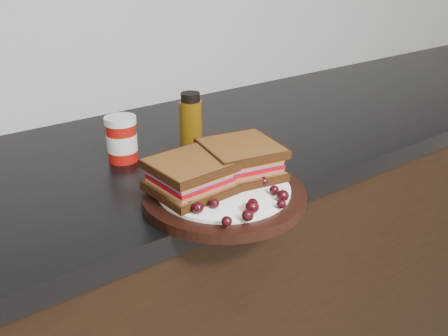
# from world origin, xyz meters

# --- Properties ---
(base_cabinets) EXTENTS (3.96, 0.58, 0.86)m
(base_cabinets) POSITION_xyz_m (0.00, 1.70, 0.43)
(base_cabinets) COLOR black
(base_cabinets) RESTS_ON ground_plane
(countertop) EXTENTS (3.98, 0.60, 0.04)m
(countertop) POSITION_xyz_m (0.00, 1.70, 0.88)
(countertop) COLOR black
(countertop) RESTS_ON base_cabinets
(plate) EXTENTS (0.28, 0.28, 0.02)m
(plate) POSITION_xyz_m (0.02, 1.44, 0.91)
(plate) COLOR black
(plate) RESTS_ON countertop
(sandwich_left) EXTENTS (0.13, 0.13, 0.05)m
(sandwich_left) POSITION_xyz_m (-0.03, 1.47, 0.95)
(sandwich_left) COLOR brown
(sandwich_left) RESTS_ON plate
(sandwich_right) EXTENTS (0.15, 0.15, 0.06)m
(sandwich_right) POSITION_xyz_m (0.07, 1.47, 0.95)
(sandwich_right) COLOR brown
(sandwich_right) RESTS_ON plate
(grape_0) EXTENTS (0.02, 0.02, 0.02)m
(grape_0) POSITION_xyz_m (-0.07, 1.40, 0.93)
(grape_0) COLOR black
(grape_0) RESTS_ON plate
(grape_1) EXTENTS (0.02, 0.02, 0.02)m
(grape_1) POSITION_xyz_m (-0.04, 1.40, 0.93)
(grape_1) COLOR black
(grape_1) RESTS_ON plate
(grape_2) EXTENTS (0.02, 0.02, 0.02)m
(grape_2) POSITION_xyz_m (-0.05, 1.34, 0.93)
(grape_2) COLOR black
(grape_2) RESTS_ON plate
(grape_3) EXTENTS (0.02, 0.02, 0.02)m
(grape_3) POSITION_xyz_m (-0.02, 1.33, 0.93)
(grape_3) COLOR black
(grape_3) RESTS_ON plate
(grape_4) EXTENTS (0.02, 0.02, 0.02)m
(grape_4) POSITION_xyz_m (0.00, 1.35, 0.93)
(grape_4) COLOR black
(grape_4) RESTS_ON plate
(grape_5) EXTENTS (0.02, 0.02, 0.02)m
(grape_5) POSITION_xyz_m (0.01, 1.36, 0.93)
(grape_5) COLOR black
(grape_5) RESTS_ON plate
(grape_6) EXTENTS (0.02, 0.02, 0.01)m
(grape_6) POSITION_xyz_m (0.05, 1.33, 0.93)
(grape_6) COLOR black
(grape_6) RESTS_ON plate
(grape_7) EXTENTS (0.02, 0.02, 0.02)m
(grape_7) POSITION_xyz_m (0.07, 1.35, 0.93)
(grape_7) COLOR black
(grape_7) RESTS_ON plate
(grape_8) EXTENTS (0.02, 0.02, 0.02)m
(grape_8) POSITION_xyz_m (0.07, 1.37, 0.93)
(grape_8) COLOR black
(grape_8) RESTS_ON plate
(grape_9) EXTENTS (0.02, 0.02, 0.02)m
(grape_9) POSITION_xyz_m (0.08, 1.41, 0.93)
(grape_9) COLOR black
(grape_9) RESTS_ON plate
(grape_10) EXTENTS (0.02, 0.02, 0.02)m
(grape_10) POSITION_xyz_m (0.10, 1.41, 0.93)
(grape_10) COLOR black
(grape_10) RESTS_ON plate
(grape_11) EXTENTS (0.02, 0.02, 0.02)m
(grape_11) POSITION_xyz_m (0.10, 1.44, 0.93)
(grape_11) COLOR black
(grape_11) RESTS_ON plate
(grape_12) EXTENTS (0.02, 0.02, 0.02)m
(grape_12) POSITION_xyz_m (0.09, 1.46, 0.93)
(grape_12) COLOR black
(grape_12) RESTS_ON plate
(grape_13) EXTENTS (0.02, 0.02, 0.02)m
(grape_13) POSITION_xyz_m (0.08, 1.49, 0.93)
(grape_13) COLOR black
(grape_13) RESTS_ON plate
(grape_14) EXTENTS (0.02, 0.02, 0.02)m
(grape_14) POSITION_xyz_m (-0.02, 1.50, 0.93)
(grape_14) COLOR black
(grape_14) RESTS_ON plate
(grape_15) EXTENTS (0.02, 0.02, 0.02)m
(grape_15) POSITION_xyz_m (-0.02, 1.48, 0.93)
(grape_15) COLOR black
(grape_15) RESTS_ON plate
(grape_16) EXTENTS (0.02, 0.02, 0.01)m
(grape_16) POSITION_xyz_m (-0.06, 1.47, 0.93)
(grape_16) COLOR black
(grape_16) RESTS_ON plate
(grape_17) EXTENTS (0.02, 0.02, 0.02)m
(grape_17) POSITION_xyz_m (-0.05, 1.44, 0.93)
(grape_17) COLOR black
(grape_17) RESTS_ON plate
(grape_18) EXTENTS (0.02, 0.02, 0.02)m
(grape_18) POSITION_xyz_m (-0.07, 1.41, 0.93)
(grape_18) COLOR black
(grape_18) RESTS_ON plate
(grape_19) EXTENTS (0.02, 0.02, 0.02)m
(grape_19) POSITION_xyz_m (-0.03, 1.49, 0.93)
(grape_19) COLOR black
(grape_19) RESTS_ON plate
(grape_20) EXTENTS (0.02, 0.02, 0.02)m
(grape_20) POSITION_xyz_m (-0.04, 1.45, 0.93)
(grape_20) COLOR black
(grape_20) RESTS_ON plate
(grape_21) EXTENTS (0.01, 0.01, 0.01)m
(grape_21) POSITION_xyz_m (-0.05, 1.44, 0.93)
(grape_21) COLOR black
(grape_21) RESTS_ON plate
(condiment_jar) EXTENTS (0.08, 0.08, 0.09)m
(condiment_jar) POSITION_xyz_m (-0.04, 1.70, 0.95)
(condiment_jar) COLOR #9C110B
(condiment_jar) RESTS_ON countertop
(oil_bottle) EXTENTS (0.05, 0.05, 0.13)m
(oil_bottle) POSITION_xyz_m (0.09, 1.65, 0.96)
(oil_bottle) COLOR #533808
(oil_bottle) RESTS_ON countertop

